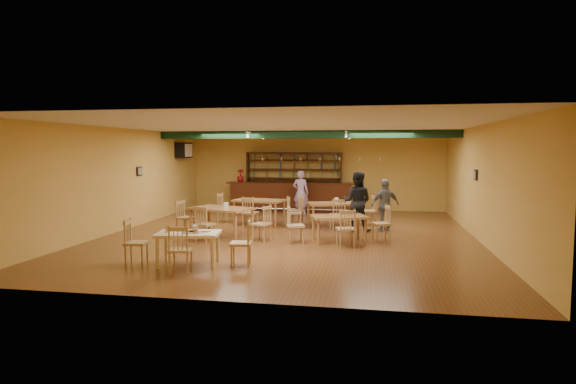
% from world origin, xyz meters
% --- Properties ---
extents(floor, '(12.00, 12.00, 0.00)m').
position_xyz_m(floor, '(0.00, 0.00, 0.00)').
color(floor, brown).
rests_on(floor, ground).
extents(ceiling_beam, '(10.00, 0.30, 0.25)m').
position_xyz_m(ceiling_beam, '(0.00, 2.80, 2.87)').
color(ceiling_beam, black).
rests_on(ceiling_beam, ceiling).
extents(track_rail_left, '(0.05, 2.50, 0.05)m').
position_xyz_m(track_rail_left, '(-1.80, 3.40, 2.94)').
color(track_rail_left, white).
rests_on(track_rail_left, ceiling).
extents(track_rail_right, '(0.05, 2.50, 0.05)m').
position_xyz_m(track_rail_right, '(1.40, 3.40, 2.94)').
color(track_rail_right, white).
rests_on(track_rail_right, ceiling).
extents(ac_unit, '(0.34, 0.70, 0.48)m').
position_xyz_m(ac_unit, '(-4.80, 4.20, 2.35)').
color(ac_unit, white).
rests_on(ac_unit, wall_left).
extents(picture_left, '(0.04, 0.34, 0.28)m').
position_xyz_m(picture_left, '(-4.97, 1.00, 1.70)').
color(picture_left, black).
rests_on(picture_left, wall_left).
extents(picture_right, '(0.04, 0.34, 0.28)m').
position_xyz_m(picture_right, '(4.97, 0.50, 1.70)').
color(picture_right, black).
rests_on(picture_right, wall_right).
extents(bar_counter, '(4.93, 0.85, 1.13)m').
position_xyz_m(bar_counter, '(-0.85, 5.15, 0.56)').
color(bar_counter, '#37150B').
rests_on(bar_counter, ground).
extents(back_bar_hutch, '(3.81, 0.40, 2.28)m').
position_xyz_m(back_bar_hutch, '(-0.85, 5.78, 1.14)').
color(back_bar_hutch, '#37150B').
rests_on(back_bar_hutch, ground).
extents(poinsettia, '(0.35, 0.35, 0.48)m').
position_xyz_m(poinsettia, '(-2.86, 5.15, 1.37)').
color(poinsettia, '#9F0E14').
rests_on(poinsettia, bar_counter).
extents(dining_table_a, '(1.70, 1.18, 0.78)m').
position_xyz_m(dining_table_a, '(-1.31, 1.83, 0.39)').
color(dining_table_a, '#9A6336').
rests_on(dining_table_a, ground).
extents(dining_table_b, '(1.69, 1.32, 0.74)m').
position_xyz_m(dining_table_b, '(1.02, 1.74, 0.37)').
color(dining_table_b, '#9A6336').
rests_on(dining_table_b, ground).
extents(dining_table_c, '(1.83, 1.41, 0.81)m').
position_xyz_m(dining_table_c, '(-1.76, -0.65, 0.40)').
color(dining_table_c, '#9A6336').
rests_on(dining_table_c, ground).
extents(dining_table_d, '(1.56, 1.21, 0.68)m').
position_xyz_m(dining_table_d, '(1.43, -0.79, 0.34)').
color(dining_table_d, '#9A6336').
rests_on(dining_table_d, ground).
extents(near_table, '(1.37, 1.00, 0.68)m').
position_xyz_m(near_table, '(-1.45, -3.82, 0.34)').
color(near_table, beige).
rests_on(near_table, ground).
extents(pizza_tray, '(0.44, 0.44, 0.01)m').
position_xyz_m(pizza_tray, '(-1.36, -3.82, 0.68)').
color(pizza_tray, silver).
rests_on(pizza_tray, near_table).
extents(parmesan_shaker, '(0.08, 0.08, 0.11)m').
position_xyz_m(parmesan_shaker, '(-1.85, -3.95, 0.73)').
color(parmesan_shaker, '#EAE5C6').
rests_on(parmesan_shaker, near_table).
extents(napkin_stack, '(0.24, 0.21, 0.03)m').
position_xyz_m(napkin_stack, '(-1.13, -3.64, 0.69)').
color(napkin_stack, white).
rests_on(napkin_stack, near_table).
extents(pizza_server, '(0.33, 0.13, 0.00)m').
position_xyz_m(pizza_server, '(-1.22, -3.77, 0.69)').
color(pizza_server, silver).
rests_on(pizza_server, pizza_tray).
extents(side_plate, '(0.25, 0.25, 0.01)m').
position_xyz_m(side_plate, '(-0.95, -4.00, 0.68)').
color(side_plate, white).
rests_on(side_plate, near_table).
extents(patron_bar, '(0.63, 0.45, 1.62)m').
position_xyz_m(patron_bar, '(-0.35, 4.33, 0.81)').
color(patron_bar, '#934FAC').
rests_on(patron_bar, ground).
extents(patron_right_a, '(0.95, 0.80, 1.74)m').
position_xyz_m(patron_right_a, '(1.82, 0.94, 0.87)').
color(patron_right_a, black).
rests_on(patron_right_a, ground).
extents(patron_right_b, '(0.96, 0.75, 1.52)m').
position_xyz_m(patron_right_b, '(2.63, 1.21, 0.76)').
color(patron_right_b, slate).
rests_on(patron_right_b, ground).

